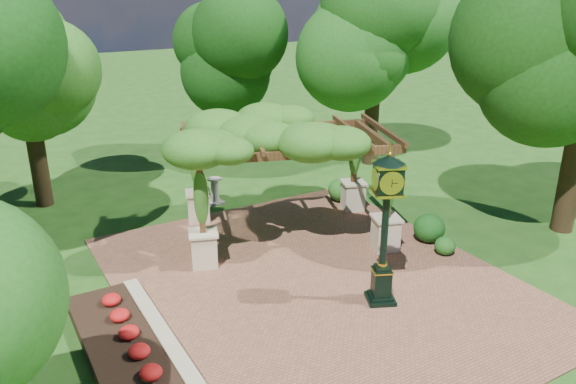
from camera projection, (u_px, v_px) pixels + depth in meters
ground at (336, 298)px, 14.83m from camera, size 120.00×120.00×0.00m
brick_plaza at (315, 281)px, 15.64m from camera, size 10.00×12.00×0.04m
border_wall at (160, 334)px, 12.99m from camera, size 0.35×5.00×0.40m
flower_bed at (121, 346)px, 12.58m from camera, size 1.50×5.00×0.36m
pedestal_clock at (386, 216)px, 13.82m from camera, size 1.06×1.06×4.05m
pergola at (287, 137)px, 17.42m from camera, size 7.43×5.91×4.08m
sundial at (215, 193)px, 21.06m from camera, size 0.60×0.60×1.01m
shrub_front at (445, 246)px, 17.07m from camera, size 0.67×0.67×0.57m
shrub_mid at (429, 228)px, 17.89m from camera, size 1.07×1.07×0.90m
shrub_back at (341, 190)px, 21.23m from camera, size 1.27×1.27×0.89m
tree_west_far at (24, 72)px, 19.38m from camera, size 3.68×3.68×7.22m
tree_north at (222, 54)px, 25.03m from camera, size 4.02×4.02×7.05m
tree_east_far at (376, 30)px, 23.94m from camera, size 4.88×4.88×8.64m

